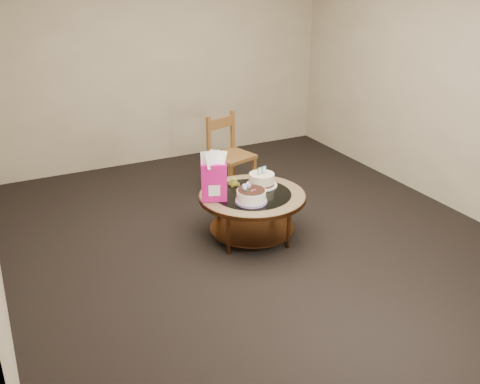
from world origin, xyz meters
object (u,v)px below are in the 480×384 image
decorated_cake (251,197)px  dining_chair (229,154)px  coffee_table (252,201)px  gift_bag (214,177)px  cream_cake (262,180)px

decorated_cake → dining_chair: 1.30m
coffee_table → dining_chair: (0.27, 1.08, 0.08)m
decorated_cake → gift_bag: 0.38m
coffee_table → decorated_cake: (-0.10, -0.17, 0.14)m
decorated_cake → dining_chair: dining_chair is taller
decorated_cake → cream_cake: (0.27, 0.30, 0.00)m
decorated_cake → gift_bag: gift_bag is taller
cream_cake → gift_bag: bearing=175.7°
gift_bag → dining_chair: size_ratio=0.51×
coffee_table → dining_chair: size_ratio=1.12×
decorated_cake → gift_bag: bearing=143.4°
coffee_table → decorated_cake: bearing=-121.1°
decorated_cake → dining_chair: (0.37, 1.24, -0.05)m
coffee_table → gift_bag: bearing=174.2°
decorated_cake → cream_cake: bearing=47.6°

